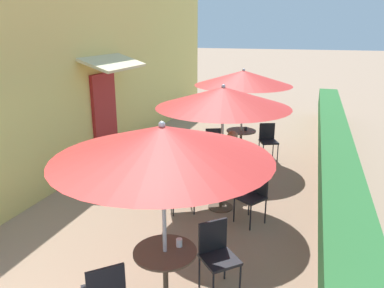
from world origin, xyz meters
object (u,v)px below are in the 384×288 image
Objects in this scene: cafe_chair_mid_back at (183,185)px; cafe_chair_mid_left at (254,193)px; cafe_chair_far_right at (213,142)px; seated_patron_mid_right at (234,160)px; cafe_chair_mid_right at (228,167)px; patio_umbrella_mid at (223,97)px; patio_table_near at (165,270)px; coffee_cup_near at (179,243)px; patio_umbrella_far at (243,78)px; patio_umbrella_near at (162,142)px; patio_table_mid at (221,181)px; cafe_chair_far_left at (268,138)px; patio_table_far at (241,140)px; coffee_cup_far at (246,129)px; cafe_chair_near_right at (217,251)px.

cafe_chair_mid_left is at bearing -23.66° from cafe_chair_mid_back.
seated_patron_mid_right is at bearing -85.99° from cafe_chair_far_right.
patio_umbrella_mid is at bearing 6.34° from cafe_chair_mid_right.
patio_table_near is 3.34m from cafe_chair_mid_right.
patio_table_near is 3.34m from seated_patron_mid_right.
coffee_cup_near is 0.10× the size of cafe_chair_mid_left.
coffee_cup_near is 5.25m from patio_umbrella_far.
coffee_cup_near is 0.04× the size of patio_umbrella_far.
cafe_chair_mid_back is (-0.58, -0.38, -1.48)m from patio_umbrella_mid.
patio_table_near is 0.87× the size of cafe_chair_mid_back.
seated_patron_mid_right is 1.44× the size of cafe_chair_mid_back.
patio_umbrella_mid is 1.63m from cafe_chair_mid_left.
cafe_chair_mid_right is at bearing 93.36° from patio_umbrella_mid.
cafe_chair_mid_back is (-0.54, -1.07, 0.00)m from cafe_chair_mid_right.
patio_umbrella_far is (-0.16, 5.24, 0.00)m from patio_umbrella_near.
patio_umbrella_mid reaches higher than patio_table_mid.
patio_umbrella_mid is 2.57× the size of cafe_chair_mid_left.
cafe_chair_mid_left is at bearing 69.29° from cafe_chair_far_left.
cafe_chair_mid_right is at bearing 36.34° from cafe_chair_mid_back.
patio_umbrella_near is (-0.00, 0.00, 1.47)m from patio_table_near.
patio_table_near is 5.45m from patio_umbrella_far.
cafe_chair_mid_back is at bearing 36.34° from cafe_chair_mid_left.
coffee_cup_far reaches higher than patio_table_far.
patio_umbrella_far reaches higher than patio_table_far.
cafe_chair_near_right is at bearing 118.02° from cafe_chair_mid_left.
patio_umbrella_mid is 1.63m from cafe_chair_mid_back.
cafe_chair_mid_back reaches higher than patio_table_mid.
cafe_chair_far_left is at bearing 45.68° from cafe_chair_mid_back.
cafe_chair_far_right is 9.67× the size of coffee_cup_far.
cafe_chair_far_right is at bearing 98.78° from patio_table_near.
patio_table_mid is 0.87× the size of cafe_chair_far_right.
patio_umbrella_near is at bearing 1.95° from seated_patron_mid_right.
cafe_chair_far_left reaches higher than patio_table_mid.
patio_umbrella_near is 24.82× the size of coffee_cup_far.
patio_umbrella_near is at bearing -89.76° from patio_umbrella_mid.
cafe_chair_mid_left is 1.20m from cafe_chair_mid_back.
cafe_chair_mid_left is (0.62, -0.31, -1.48)m from patio_umbrella_mid.
patio_umbrella_mid is 2.57× the size of cafe_chair_far_left.
cafe_chair_mid_left is at bearing -77.22° from coffee_cup_far.
patio_umbrella_near is at bearing 108.41° from cafe_chair_mid_left.
cafe_chair_mid_back is 0.39× the size of patio_umbrella_far.
cafe_chair_mid_back is 2.63m from cafe_chair_far_right.
patio_table_mid is at bearing 180.00° from patio_umbrella_mid.
patio_table_near is 4.96m from cafe_chair_far_right.
seated_patron_mid_right reaches higher than cafe_chair_near_right.
patio_table_near is 0.87× the size of cafe_chair_mid_left.
patio_table_near is 8.41× the size of coffee_cup_far.
coffee_cup_far is (-0.50, -0.34, 0.29)m from cafe_chair_far_left.
coffee_cup_near is 3.20m from seated_patron_mid_right.
cafe_chair_mid_right is at bearing -86.85° from patio_table_far.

